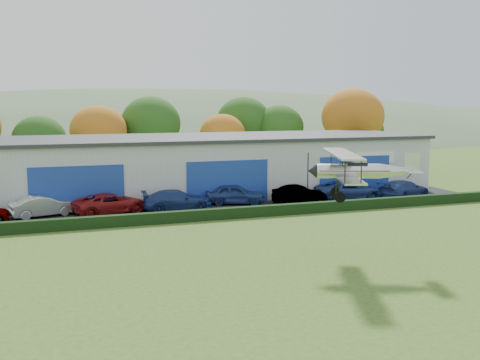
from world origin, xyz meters
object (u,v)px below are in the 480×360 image
object	(u,v)px
car_6	(349,190)
car_7	(404,189)
car_4	(235,194)
biplane	(358,169)
car_5	(299,195)
hangar	(209,164)
car_1	(43,206)
car_3	(177,200)
car_2	(111,203)

from	to	relation	value
car_6	car_7	world-z (taller)	car_6
car_4	biplane	distance (m)	17.55
car_6	biplane	world-z (taller)	biplane
car_4	car_5	distance (m)	5.31
car_6	car_7	bearing A→B (deg)	-89.76
hangar	car_1	world-z (taller)	hangar
car_3	car_6	bearing A→B (deg)	-87.33
car_5	car_4	bearing A→B (deg)	94.68
car_2	car_7	bearing A→B (deg)	-109.34
car_7	biplane	size ratio (longest dim) A/B	0.82
car_5	biplane	xyz separation A→B (m)	(-3.91, -15.62, 4.05)
car_6	car_2	bearing A→B (deg)	98.40
car_6	car_3	bearing A→B (deg)	98.96
car_2	car_4	bearing A→B (deg)	-102.98
car_4	car_2	bearing A→B (deg)	111.60
car_1	biplane	xyz separation A→B (m)	(16.10, -16.87, 4.03)
car_2	car_6	size ratio (longest dim) A/B	0.95
car_1	car_2	distance (m)	4.82
car_7	biplane	distance (m)	20.82
car_1	car_3	world-z (taller)	car_3
car_1	car_3	bearing A→B (deg)	-110.77
car_1	biplane	distance (m)	23.67
car_3	car_7	world-z (taller)	car_7
hangar	biplane	bearing A→B (deg)	-86.12
car_5	car_6	bearing A→B (deg)	-65.90
car_5	car_1	bearing A→B (deg)	106.75
car_7	biplane	bearing A→B (deg)	116.99
car_2	car_5	bearing A→B (deg)	-109.44
hangar	car_4	size ratio (longest dim) A/B	8.38
hangar	car_6	size ratio (longest dim) A/B	6.94
car_2	biplane	size ratio (longest dim) A/B	0.83
car_1	car_6	distance (m)	24.93
biplane	car_3	bearing A→B (deg)	130.81
car_7	car_4	bearing A→B (deg)	61.87
car_1	car_2	world-z (taller)	car_1
car_3	car_7	size ratio (longest dim) A/B	0.99
car_2	car_4	world-z (taller)	car_4
car_5	car_7	bearing A→B (deg)	-72.71
car_4	car_3	bearing A→B (deg)	117.94
hangar	car_3	size ratio (longest dim) A/B	7.54
hangar	car_7	xyz separation A→B (m)	(15.36, -8.66, -1.82)
biplane	car_5	bearing A→B (deg)	95.68
hangar	car_2	xyz separation A→B (m)	(-9.68, -7.27, -1.84)
hangar	car_4	world-z (taller)	hangar
car_5	car_6	distance (m)	4.91
car_5	car_7	world-z (taller)	car_7
biplane	car_6	bearing A→B (deg)	80.80
car_1	car_6	bearing A→B (deg)	-109.04
car_2	car_7	xyz separation A→B (m)	(25.04, -1.39, 0.02)
car_2	car_5	distance (m)	15.23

